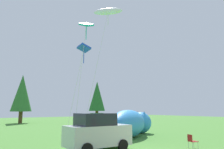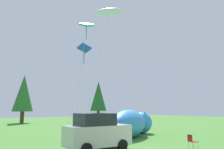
{
  "view_description": "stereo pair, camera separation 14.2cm",
  "coord_description": "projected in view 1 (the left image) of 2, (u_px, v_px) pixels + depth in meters",
  "views": [
    {
      "loc": [
        -8.93,
        -7.8,
        2.43
      ],
      "look_at": [
        -0.01,
        4.9,
        4.9
      ],
      "focal_mm": 35.0,
      "sensor_mm": 36.0,
      "label": 1
    },
    {
      "loc": [
        -8.82,
        -7.88,
        2.43
      ],
      "look_at": [
        -0.01,
        4.9,
        4.9
      ],
      "focal_mm": 35.0,
      "sensor_mm": 36.0,
      "label": 2
    }
  ],
  "objects": [
    {
      "name": "parked_car",
      "position": [
        97.0,
        132.0,
        13.16
      ],
      "size": [
        3.9,
        2.1,
        2.18
      ],
      "rotation": [
        0.0,
        0.0,
        -0.02
      ],
      "color": "#B7BCC1",
      "rests_on": "ground"
    },
    {
      "name": "horizon_tree_east",
      "position": [
        97.0,
        96.0,
        48.56
      ],
      "size": [
        3.6,
        3.6,
        8.58
      ],
      "color": "brown",
      "rests_on": "ground"
    },
    {
      "name": "kite_blue_box",
      "position": [
        84.0,
        50.0,
        18.1
      ],
      "size": [
        1.54,
        1.4,
        7.75
      ],
      "color": "silver",
      "rests_on": "ground"
    },
    {
      "name": "folding_chair",
      "position": [
        192.0,
        140.0,
        13.55
      ],
      "size": [
        0.59,
        0.59,
        0.87
      ],
      "rotation": [
        0.0,
        0.0,
        -0.3
      ],
      "color": "maroon",
      "rests_on": "ground"
    },
    {
      "name": "kite_white_ghost",
      "position": [
        108.0,
        12.0,
        19.57
      ],
      "size": [
        3.19,
        2.2,
        11.47
      ],
      "color": "silver",
      "rests_on": "ground"
    },
    {
      "name": "kite_teal_diamond",
      "position": [
        86.0,
        27.0,
        18.0
      ],
      "size": [
        1.52,
        1.08,
        9.74
      ],
      "color": "silver",
      "rests_on": "ground"
    },
    {
      "name": "inflatable_cat",
      "position": [
        131.0,
        124.0,
        19.58
      ],
      "size": [
        7.47,
        5.51,
        2.37
      ],
      "rotation": [
        0.0,
        0.0,
        0.53
      ],
      "color": "#338CD8",
      "rests_on": "ground"
    },
    {
      "name": "horizon_tree_northeast",
      "position": [
        22.0,
        93.0,
        38.66
      ],
      "size": [
        3.57,
        3.57,
        8.53
      ],
      "color": "brown",
      "rests_on": "ground"
    }
  ]
}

